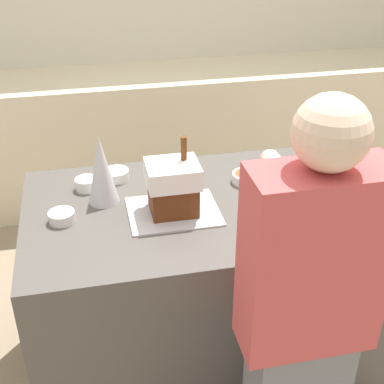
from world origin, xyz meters
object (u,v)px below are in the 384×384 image
object	(u,v)px
candy_bowl_far_right	(86,183)
candy_bowl_near_tray_right	(247,177)
candy_bowl_near_tray_left	(306,179)
person	(304,325)
baking_tray	(173,211)
candy_bowl_far_left	(62,216)
decorative_tree	(101,170)
candy_bowl_front_corner	(116,174)
gingerbread_house	(173,186)
candy_bowl_beside_tree	(357,174)

from	to	relation	value
candy_bowl_far_right	candy_bowl_near_tray_right	bearing A→B (deg)	-7.03
candy_bowl_near_tray_left	person	size ratio (longest dim) A/B	0.07
candy_bowl_near_tray_right	candy_bowl_near_tray_left	world-z (taller)	candy_bowl_near_tray_right
baking_tray	candy_bowl_far_left	world-z (taller)	candy_bowl_far_left
baking_tray	candy_bowl_far_left	xyz separation A→B (m)	(-0.44, 0.03, 0.02)
baking_tray	person	world-z (taller)	person
decorative_tree	candy_bowl_front_corner	size ratio (longest dim) A/B	2.61
baking_tray	candy_bowl_front_corner	distance (m)	0.39
candy_bowl_far_left	decorative_tree	bearing A→B (deg)	35.00
gingerbread_house	candy_bowl_front_corner	xyz separation A→B (m)	(-0.20, 0.33, -0.10)
decorative_tree	candy_bowl_far_right	bearing A→B (deg)	119.16
decorative_tree	candy_bowl_front_corner	world-z (taller)	decorative_tree
decorative_tree	candy_bowl_beside_tree	size ratio (longest dim) A/B	2.62
gingerbread_house	candy_bowl_front_corner	bearing A→B (deg)	121.41
decorative_tree	candy_bowl_far_left	world-z (taller)	decorative_tree
gingerbread_house	candy_bowl_far_left	world-z (taller)	gingerbread_house
candy_bowl_near_tray_right	person	distance (m)	0.85
candy_bowl_far_left	candy_bowl_far_right	bearing A→B (deg)	66.06
candy_bowl_near_tray_right	candy_bowl_far_right	distance (m)	0.71
candy_bowl_front_corner	candy_bowl_far_right	bearing A→B (deg)	-155.09
candy_bowl_far_left	gingerbread_house	bearing A→B (deg)	-3.30
candy_bowl_near_tray_left	person	bearing A→B (deg)	-112.62
decorative_tree	candy_bowl_far_right	world-z (taller)	decorative_tree
decorative_tree	candy_bowl_near_tray_right	distance (m)	0.65
baking_tray	person	bearing A→B (deg)	-65.62
candy_bowl_far_left	person	distance (m)	1.01
candy_bowl_front_corner	person	bearing A→B (deg)	-63.20
candy_bowl_far_left	candy_bowl_beside_tree	bearing A→B (deg)	3.18
candy_bowl_near_tray_left	candy_bowl_far_left	bearing A→B (deg)	-175.34
candy_bowl_near_tray_right	person	world-z (taller)	person
decorative_tree	candy_bowl_far_left	bearing A→B (deg)	-145.00
candy_bowl_beside_tree	candy_bowl_far_right	size ratio (longest dim) A/B	1.17
candy_bowl_far_left	person	xyz separation A→B (m)	(0.74, -0.68, -0.08)
candy_bowl_front_corner	candy_bowl_far_right	xyz separation A→B (m)	(-0.13, -0.06, 0.00)
decorative_tree	person	size ratio (longest dim) A/B	0.19
decorative_tree	candy_bowl_near_tray_right	size ratio (longest dim) A/B	2.28
decorative_tree	candy_bowl_far_right	size ratio (longest dim) A/B	3.06
decorative_tree	candy_bowl_near_tray_left	world-z (taller)	decorative_tree
decorative_tree	person	bearing A→B (deg)	-54.89
candy_bowl_front_corner	candy_bowl_beside_tree	bearing A→B (deg)	-12.37
candy_bowl_near_tray_left	candy_bowl_far_right	world-z (taller)	candy_bowl_far_right
gingerbread_house	candy_bowl_beside_tree	world-z (taller)	gingerbread_house
baking_tray	candy_bowl_near_tray_right	xyz separation A→B (m)	(0.37, 0.18, 0.02)
decorative_tree	gingerbread_house	bearing A→B (deg)	-28.76
gingerbread_house	baking_tray	bearing A→B (deg)	-151.12
candy_bowl_beside_tree	candy_bowl_front_corner	xyz separation A→B (m)	(-1.06, 0.23, -0.00)
candy_bowl_near_tray_right	candy_bowl_near_tray_left	distance (m)	0.26
candy_bowl_far_left	candy_bowl_far_right	world-z (taller)	candy_bowl_far_right
baking_tray	candy_bowl_near_tray_left	bearing A→B (deg)	10.28
candy_bowl_beside_tree	gingerbread_house	bearing A→B (deg)	-173.49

